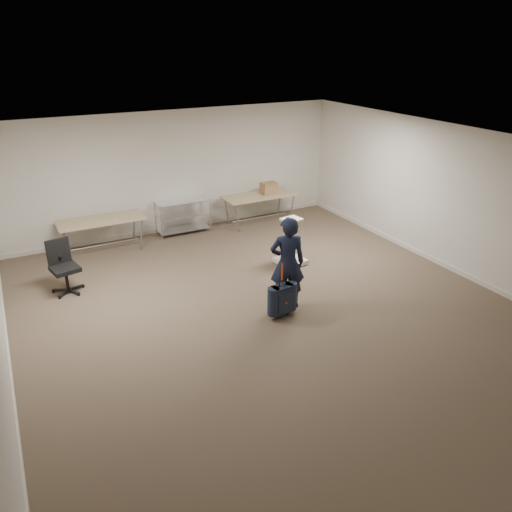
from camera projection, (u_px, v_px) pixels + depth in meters
ground at (270, 312)px, 8.44m from camera, size 9.00×9.00×0.00m
room_shell at (235, 277)px, 9.54m from camera, size 8.00×9.00×9.00m
folding_table_left at (101, 222)px, 10.56m from camera, size 1.80×0.75×0.73m
folding_table_right at (260, 197)px, 12.17m from camera, size 1.80×0.75×0.73m
wire_shelf at (183, 215)px, 11.66m from camera, size 1.22×0.47×0.80m
person at (287, 263)px, 8.32m from camera, size 0.69×0.57×1.62m
suitcase at (282, 299)px, 8.18m from camera, size 0.37×0.24×0.96m
office_chair at (66, 276)px, 9.02m from camera, size 0.59×0.59×0.97m
equipment_cart at (291, 252)px, 10.13m from camera, size 0.60×0.60×0.98m
cardboard_box at (269, 188)px, 12.19m from camera, size 0.38×0.28×0.28m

